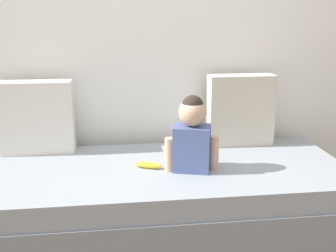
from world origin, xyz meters
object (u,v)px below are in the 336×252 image
Objects in this scene: throw_pillow_left at (36,117)px; banana at (148,165)px; couch at (147,197)px; toddler at (192,134)px; throw_pillow_right at (240,110)px.

throw_pillow_left is 0.82m from banana.
couch is 0.89m from throw_pillow_left.
toddler is at bearing -25.38° from throw_pillow_left.
toddler reaches higher than banana.
throw_pillow_left reaches higher than toddler.
couch is at bearing -28.92° from throw_pillow_left.
banana is (0.01, -0.02, 0.21)m from couch.
throw_pillow_left is 2.77× the size of banana.
throw_pillow_right is (0.68, 0.38, 0.43)m from couch.
toddler reaches higher than couch.
banana is at bearing -29.54° from throw_pillow_left.
throw_pillow_left is 0.97× the size of throw_pillow_right.
throw_pillow_right reaches higher than throw_pillow_left.
throw_pillow_left reaches higher than couch.
couch is 0.49m from toddler.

